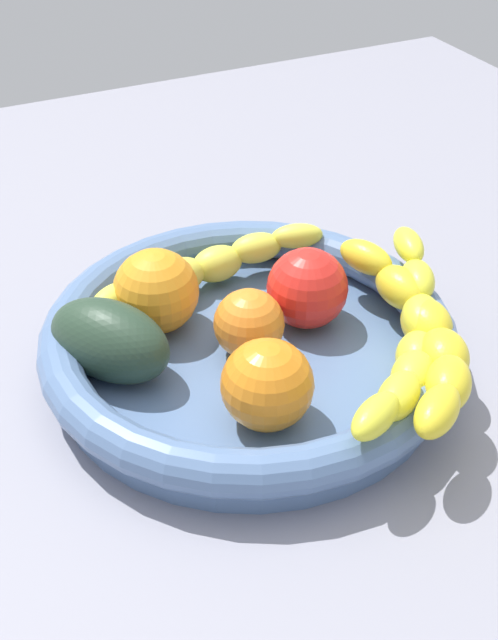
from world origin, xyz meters
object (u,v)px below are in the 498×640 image
(fruit_bowl, at_px, (249,343))
(orange_front, at_px, (257,324))
(avocado_dark, at_px, (110,340))
(orange_mid_right, at_px, (156,291))
(banana_draped_left, at_px, (411,339))
(banana_draped_right, at_px, (422,334))
(banana_arching_top, at_px, (202,268))
(orange_mid_left, at_px, (267,385))
(tomato_red, at_px, (307,288))

(fruit_bowl, distance_m, orange_front, 0.02)
(avocado_dark, bearing_deg, orange_mid_right, -52.84)
(banana_draped_left, distance_m, orange_mid_right, 0.20)
(avocado_dark, bearing_deg, banana_draped_right, -114.10)
(banana_draped_left, relative_size, avocado_dark, 2.11)
(banana_draped_left, relative_size, orange_front, 3.83)
(banana_arching_top, height_order, orange_front, orange_front)
(orange_mid_left, bearing_deg, orange_front, -20.48)
(orange_front, bearing_deg, fruit_bowl, 58.64)
(tomato_red, bearing_deg, fruit_bowl, 105.46)
(banana_arching_top, xyz_separation_m, orange_mid_left, (-0.16, 0.02, 0.01))
(fruit_bowl, xyz_separation_m, avocado_dark, (0.02, 0.10, 0.02))
(banana_draped_left, height_order, orange_mid_left, orange_mid_left)
(orange_mid_right, relative_size, avocado_dark, 0.69)
(banana_arching_top, distance_m, orange_front, 0.09)
(fruit_bowl, relative_size, avocado_dark, 3.24)
(banana_draped_left, bearing_deg, orange_mid_left, 90.42)
(orange_front, relative_size, orange_mid_left, 0.84)
(orange_front, distance_m, avocado_dark, 0.11)
(orange_front, xyz_separation_m, tomato_red, (0.02, -0.05, 0.01))
(banana_draped_left, bearing_deg, avocado_dark, 64.05)
(fruit_bowl, bearing_deg, tomato_red, -74.54)
(banana_draped_left, bearing_deg, banana_draped_right, -77.92)
(fruit_bowl, distance_m, banana_draped_right, 0.13)
(banana_arching_top, bearing_deg, orange_mid_right, 118.78)
(orange_mid_right, bearing_deg, orange_mid_left, -167.64)
(fruit_bowl, relative_size, banana_arching_top, 1.41)
(banana_draped_left, distance_m, orange_mid_left, 0.12)
(banana_arching_top, bearing_deg, orange_front, -176.57)
(banana_draped_right, height_order, avocado_dark, avocado_dark)
(tomato_red, bearing_deg, banana_draped_right, -150.49)
(orange_mid_right, height_order, tomato_red, orange_mid_right)
(orange_mid_left, bearing_deg, banana_draped_left, -89.58)
(fruit_bowl, bearing_deg, banana_arching_top, 0.40)
(banana_arching_top, xyz_separation_m, orange_mid_right, (-0.03, 0.05, 0.01))
(fruit_bowl, relative_size, banana_draped_right, 1.39)
(fruit_bowl, distance_m, banana_draped_left, 0.12)
(tomato_red, bearing_deg, orange_mid_left, 138.29)
(banana_draped_left, height_order, tomato_red, tomato_red)
(orange_mid_left, relative_size, orange_mid_right, 0.95)
(orange_mid_right, distance_m, avocado_dark, 0.06)
(orange_front, height_order, tomato_red, tomato_red)
(orange_front, height_order, orange_mid_right, orange_mid_right)
(tomato_red, distance_m, avocado_dark, 0.16)
(banana_draped_right, bearing_deg, banana_draped_left, 102.08)
(orange_mid_left, bearing_deg, tomato_red, -41.71)
(banana_arching_top, relative_size, orange_mid_left, 3.50)
(orange_front, relative_size, avocado_dark, 0.55)
(banana_draped_right, height_order, orange_mid_right, orange_mid_right)
(avocado_dark, bearing_deg, banana_arching_top, -56.83)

